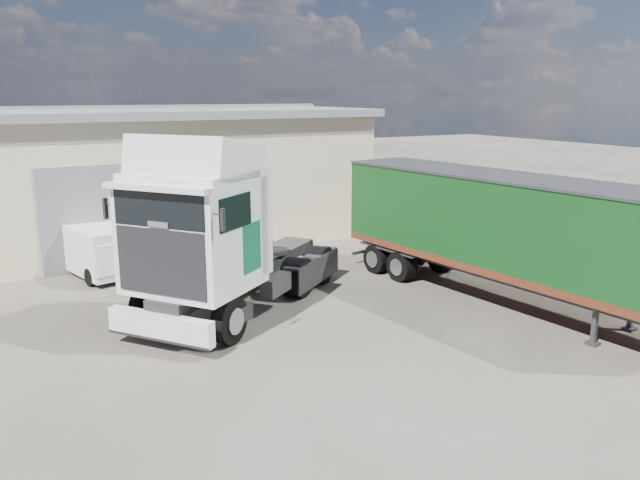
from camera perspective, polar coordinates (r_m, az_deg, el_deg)
ground at (r=14.25m, az=-3.12°, el=-11.28°), size 120.00×120.00×0.00m
brick_boundary_wall at (r=25.05m, az=14.73°, el=2.09°), size 0.35×26.00×2.50m
tractor_unit at (r=16.55m, az=-9.53°, el=-0.25°), size 7.52×6.62×4.99m
box_trailer at (r=18.57m, az=16.15°, el=1.34°), size 3.58×11.27×3.68m
panel_van at (r=22.14m, az=-19.82°, el=-0.71°), size 2.62×4.41×1.69m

